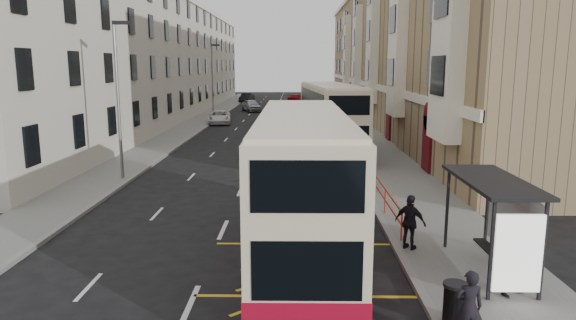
{
  "coord_description": "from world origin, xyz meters",
  "views": [
    {
      "loc": [
        2.68,
        -14.1,
        6.01
      ],
      "look_at": [
        2.34,
        7.85,
        1.91
      ],
      "focal_mm": 32.0,
      "sensor_mm": 36.0,
      "label": 1
    }
  ],
  "objects_px": {
    "street_lamp_far": "(213,77)",
    "double_decker_rear": "(331,120)",
    "street_lamp_near": "(119,92)",
    "pedestrian_near": "(469,307)",
    "white_van": "(219,117)",
    "pedestrian_mid": "(519,262)",
    "bus_shelter": "(501,207)",
    "pedestrian_far": "(410,222)",
    "car_dark": "(247,98)",
    "double_decker_front": "(302,186)",
    "car_red": "(296,99)",
    "litter_bin": "(455,302)",
    "car_silver": "(251,105)"
  },
  "relations": [
    {
      "from": "street_lamp_near",
      "to": "car_red",
      "type": "bearing_deg",
      "value": 80.5
    },
    {
      "from": "street_lamp_near",
      "to": "car_silver",
      "type": "xyz_separation_m",
      "value": [
        3.23,
        40.41,
        -3.86
      ]
    },
    {
      "from": "bus_shelter",
      "to": "pedestrian_far",
      "type": "xyz_separation_m",
      "value": [
        -1.99,
        2.09,
        -1.1
      ]
    },
    {
      "from": "pedestrian_far",
      "to": "white_van",
      "type": "xyz_separation_m",
      "value": [
        -11.55,
        36.63,
        -0.36
      ]
    },
    {
      "from": "pedestrian_mid",
      "to": "pedestrian_near",
      "type": "bearing_deg",
      "value": -162.86
    },
    {
      "from": "street_lamp_far",
      "to": "pedestrian_far",
      "type": "bearing_deg",
      "value": -72.51
    },
    {
      "from": "litter_bin",
      "to": "car_dark",
      "type": "xyz_separation_m",
      "value": [
        -11.55,
        71.28,
        0.12
      ]
    },
    {
      "from": "street_lamp_near",
      "to": "double_decker_front",
      "type": "bearing_deg",
      "value": -49.45
    },
    {
      "from": "litter_bin",
      "to": "pedestrian_far",
      "type": "height_order",
      "value": "pedestrian_far"
    },
    {
      "from": "street_lamp_near",
      "to": "pedestrian_near",
      "type": "bearing_deg",
      "value": -51.5
    },
    {
      "from": "white_van",
      "to": "car_red",
      "type": "bearing_deg",
      "value": 67.48
    },
    {
      "from": "pedestrian_near",
      "to": "double_decker_front",
      "type": "bearing_deg",
      "value": -55.68
    },
    {
      "from": "double_decker_rear",
      "to": "street_lamp_far",
      "type": "bearing_deg",
      "value": 111.35
    },
    {
      "from": "pedestrian_mid",
      "to": "car_red",
      "type": "bearing_deg",
      "value": 62.9
    },
    {
      "from": "double_decker_front",
      "to": "pedestrian_far",
      "type": "distance_m",
      "value": 3.73
    },
    {
      "from": "white_van",
      "to": "car_dark",
      "type": "distance_m",
      "value": 29.92
    },
    {
      "from": "double_decker_rear",
      "to": "car_red",
      "type": "bearing_deg",
      "value": 87.01
    },
    {
      "from": "street_lamp_far",
      "to": "white_van",
      "type": "bearing_deg",
      "value": -72.63
    },
    {
      "from": "white_van",
      "to": "pedestrian_mid",
      "type": "bearing_deg",
      "value": -77.86
    },
    {
      "from": "white_van",
      "to": "street_lamp_far",
      "type": "bearing_deg",
      "value": 100.73
    },
    {
      "from": "street_lamp_near",
      "to": "car_dark",
      "type": "distance_m",
      "value": 56.39
    },
    {
      "from": "street_lamp_near",
      "to": "pedestrian_mid",
      "type": "xyz_separation_m",
      "value": [
        14.74,
        -13.62,
        -3.6
      ]
    },
    {
      "from": "street_lamp_far",
      "to": "litter_bin",
      "type": "height_order",
      "value": "street_lamp_far"
    },
    {
      "from": "car_dark",
      "to": "car_red",
      "type": "xyz_separation_m",
      "value": [
        7.92,
        -2.08,
        -0.03
      ]
    },
    {
      "from": "white_van",
      "to": "car_red",
      "type": "relative_size",
      "value": 0.97
    },
    {
      "from": "bus_shelter",
      "to": "double_decker_front",
      "type": "height_order",
      "value": "double_decker_front"
    },
    {
      "from": "litter_bin",
      "to": "car_silver",
      "type": "height_order",
      "value": "car_silver"
    },
    {
      "from": "double_decker_front",
      "to": "pedestrian_mid",
      "type": "bearing_deg",
      "value": -27.44
    },
    {
      "from": "white_van",
      "to": "car_silver",
      "type": "distance_m",
      "value": 14.24
    },
    {
      "from": "bus_shelter",
      "to": "car_red",
      "type": "bearing_deg",
      "value": 94.83
    },
    {
      "from": "white_van",
      "to": "car_dark",
      "type": "height_order",
      "value": "car_dark"
    },
    {
      "from": "white_van",
      "to": "pedestrian_far",
      "type": "bearing_deg",
      "value": -79.14
    },
    {
      "from": "street_lamp_near",
      "to": "pedestrian_far",
      "type": "xyz_separation_m",
      "value": [
        12.7,
        -10.3,
        -3.59
      ]
    },
    {
      "from": "bus_shelter",
      "to": "pedestrian_near",
      "type": "relative_size",
      "value": 2.6
    },
    {
      "from": "white_van",
      "to": "car_dark",
      "type": "xyz_separation_m",
      "value": [
        0.0,
        29.92,
        0.08
      ]
    },
    {
      "from": "double_decker_front",
      "to": "car_silver",
      "type": "height_order",
      "value": "double_decker_front"
    },
    {
      "from": "double_decker_front",
      "to": "car_dark",
      "type": "bearing_deg",
      "value": 96.63
    },
    {
      "from": "street_lamp_near",
      "to": "double_decker_rear",
      "type": "relative_size",
      "value": 0.66
    },
    {
      "from": "pedestrian_near",
      "to": "pedestrian_mid",
      "type": "bearing_deg",
      "value": -130.48
    },
    {
      "from": "bus_shelter",
      "to": "street_lamp_far",
      "type": "height_order",
      "value": "street_lamp_far"
    },
    {
      "from": "street_lamp_far",
      "to": "double_decker_front",
      "type": "relative_size",
      "value": 0.69
    },
    {
      "from": "double_decker_front",
      "to": "double_decker_rear",
      "type": "relative_size",
      "value": 0.96
    },
    {
      "from": "litter_bin",
      "to": "car_red",
      "type": "distance_m",
      "value": 69.3
    },
    {
      "from": "street_lamp_far",
      "to": "white_van",
      "type": "relative_size",
      "value": 1.64
    },
    {
      "from": "double_decker_front",
      "to": "car_dark",
      "type": "relative_size",
      "value": 2.51
    },
    {
      "from": "bus_shelter",
      "to": "street_lamp_near",
      "type": "relative_size",
      "value": 0.53
    },
    {
      "from": "pedestrian_near",
      "to": "street_lamp_far",
      "type": "bearing_deg",
      "value": -74.06
    },
    {
      "from": "street_lamp_far",
      "to": "double_decker_rear",
      "type": "height_order",
      "value": "street_lamp_far"
    },
    {
      "from": "pedestrian_near",
      "to": "pedestrian_far",
      "type": "distance_m",
      "value": 5.66
    },
    {
      "from": "car_red",
      "to": "car_dark",
      "type": "bearing_deg",
      "value": 0.04
    }
  ]
}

